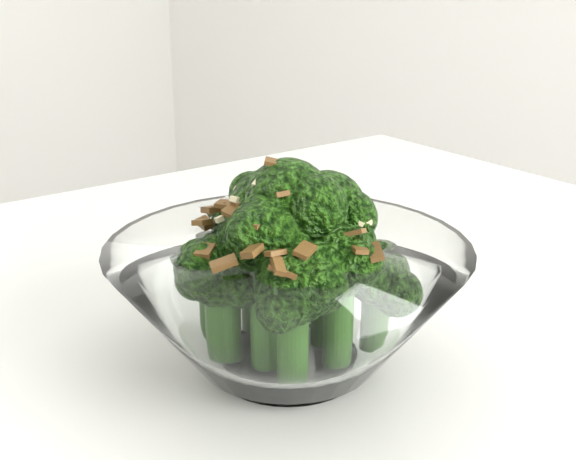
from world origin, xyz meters
The scene contains 1 object.
broccoli_dish centered at (-0.13, -0.07, 0.81)m, with size 0.23×0.23×0.14m.
Camera 1 is at (0.12, -0.46, 1.01)m, focal length 50.00 mm.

